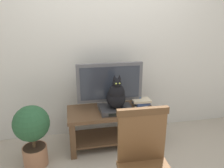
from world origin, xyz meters
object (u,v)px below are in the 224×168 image
object	(u,v)px
media_box	(116,109)
cat	(116,96)
book_stack	(141,102)
tv	(110,84)
wooden_chair	(145,159)
potted_plant	(32,131)
tv_stand	(111,121)

from	to	relation	value
media_box	cat	distance (m)	0.19
book_stack	tv	bearing A→B (deg)	174.18
tv	media_box	world-z (taller)	tv
cat	wooden_chair	world-z (taller)	cat
tv	cat	size ratio (longest dim) A/B	1.95
book_stack	potted_plant	xyz separation A→B (m)	(-1.35, -0.28, -0.12)
wooden_chair	book_stack	distance (m)	1.18
media_box	cat	world-z (taller)	cat
wooden_chair	tv_stand	bearing A→B (deg)	93.58
media_box	tv	bearing A→B (deg)	107.29
tv	book_stack	bearing A→B (deg)	-5.82
media_box	wooden_chair	world-z (taller)	wooden_chair
tv_stand	potted_plant	xyz separation A→B (m)	(-0.94, -0.24, 0.09)
tv_stand	tv	bearing A→B (deg)	89.98
book_stack	tv_stand	bearing A→B (deg)	-174.45
tv_stand	tv	xyz separation A→B (m)	(0.00, 0.08, 0.47)
tv	book_stack	size ratio (longest dim) A/B	3.49
media_box	book_stack	xyz separation A→B (m)	(0.36, 0.11, 0.02)
tv	book_stack	xyz separation A→B (m)	(0.41, -0.04, -0.26)
wooden_chair	cat	bearing A→B (deg)	91.15
tv	media_box	xyz separation A→B (m)	(0.05, -0.15, -0.29)
potted_plant	cat	bearing A→B (deg)	9.02
tv_stand	wooden_chair	distance (m)	1.10
book_stack	potted_plant	world-z (taller)	potted_plant
cat	potted_plant	xyz separation A→B (m)	(-0.99, -0.16, -0.28)
cat	media_box	bearing A→B (deg)	94.90
tv_stand	cat	distance (m)	0.39
tv_stand	cat	xyz separation A→B (m)	(0.05, -0.08, 0.38)
tv_stand	cat	bearing A→B (deg)	-59.51
tv	media_box	bearing A→B (deg)	-72.71
potted_plant	wooden_chair	bearing A→B (deg)	-39.98
media_box	wooden_chair	size ratio (longest dim) A/B	0.42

